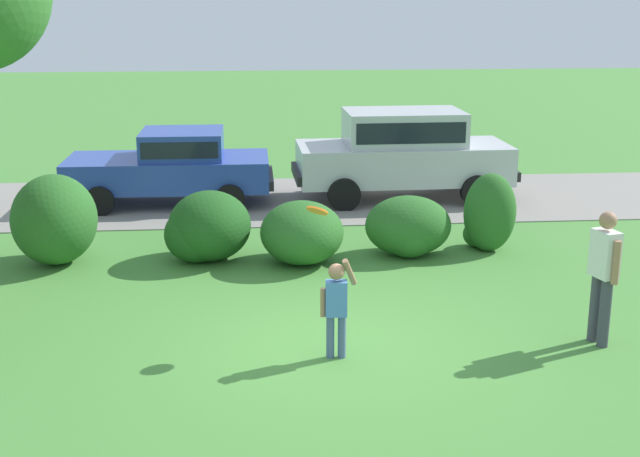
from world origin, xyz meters
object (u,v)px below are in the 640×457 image
parked_sedan (173,164)px  adult_onlooker (604,270)px  child_thrower (336,303)px  frisbee (317,211)px  parked_suv (403,150)px

parked_sedan → adult_onlooker: 10.08m
child_thrower → frisbee: bearing=106.4°
parked_sedan → child_thrower: size_ratio=3.42×
frisbee → parked_suv: bearing=72.3°
parked_sedan → adult_onlooker: adult_onlooker is taller
frisbee → parked_sedan: bearing=107.9°
parked_sedan → adult_onlooker: size_ratio=2.53×
parked_suv → adult_onlooker: 8.21m
parked_suv → child_thrower: (-2.26, -8.30, -0.36)m
frisbee → adult_onlooker: (3.56, -0.46, -0.73)m
parked_sedan → frisbee: 8.06m
child_thrower → frisbee: frisbee is taller
frisbee → adult_onlooker: frisbee is taller
adult_onlooker → parked_suv: bearing=97.8°
parked_suv → frisbee: size_ratio=15.22×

